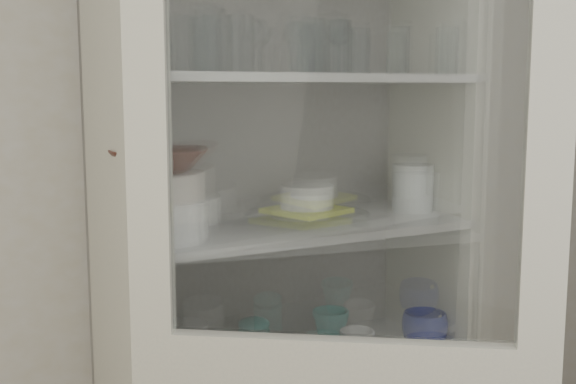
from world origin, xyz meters
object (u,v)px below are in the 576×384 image
cream_bowl (160,186)px  mug_blue (425,330)px  yellow_trivet (307,210)px  white_ramekin (307,196)px  plate_stack_back (179,209)px  teal_jar (254,342)px  white_canister (186,349)px  goblet_0 (125,41)px  grey_bowl_stack (413,188)px  glass_platter (307,216)px  mug_teal (331,327)px  pantry_cabinet (278,327)px  plate_stack_front (161,220)px  mug_white (357,346)px  goblet_2 (260,45)px  goblet_1 (296,46)px  goblet_3 (339,45)px  measuring_cups (253,371)px  terracotta_bowl (159,160)px

cream_bowl → mug_blue: cream_bowl is taller
yellow_trivet → white_ramekin: white_ramekin is taller
plate_stack_back → teal_jar: (0.18, -0.10, -0.38)m
white_ramekin → white_canister: bearing=173.4°
goblet_0 → grey_bowl_stack: 0.92m
glass_platter → mug_teal: bearing=27.6°
pantry_cabinet → plate_stack_front: size_ratio=9.13×
white_ramekin → white_canister: (-0.35, 0.04, -0.39)m
mug_white → goblet_2: bearing=121.9°
white_ramekin → mug_teal: bearing=27.6°
goblet_1 → glass_platter: (-0.00, -0.06, -0.47)m
mug_blue → goblet_1: bearing=155.0°
white_canister → goblet_3: bearing=8.8°
goblet_2 → plate_stack_back: goblet_2 is taller
pantry_cabinet → plate_stack_back: pantry_cabinet is taller
goblet_1 → yellow_trivet: (-0.00, -0.06, -0.45)m
yellow_trivet → measuring_cups: 0.46m
goblet_2 → yellow_trivet: (0.09, -0.12, -0.46)m
goblet_0 → terracotta_bowl: size_ratio=0.69×
pantry_cabinet → goblet_2: size_ratio=12.67×
goblet_3 → plate_stack_back: bearing=177.6°
goblet_0 → goblet_2: 0.39m
goblet_0 → plate_stack_back: bearing=17.3°
cream_bowl → mug_blue: 0.93m
pantry_cabinet → goblet_1: size_ratio=13.08×
plate_stack_back → glass_platter: size_ratio=0.66×
mug_teal → teal_jar: size_ratio=1.03×
terracotta_bowl → teal_jar: 0.63m
goblet_2 → measuring_cups: size_ratio=1.48×
white_canister → white_ramekin: bearing=-6.6°
terracotta_bowl → measuring_cups: 0.62m
plate_stack_back → mug_teal: bearing=-10.2°
measuring_cups → white_canister: (-0.14, 0.12, 0.05)m
goblet_1 → plate_stack_front: (-0.44, -0.13, -0.43)m
pantry_cabinet → teal_jar: pantry_cabinet is taller
goblet_3 → mug_teal: (-0.06, -0.06, -0.84)m
white_ramekin → grey_bowl_stack: (0.35, -0.02, 0.00)m
goblet_0 → measuring_cups: size_ratio=1.45×
goblet_2 → goblet_3: (0.26, 0.00, 0.01)m
yellow_trivet → white_canister: bearing=173.4°
goblet_0 → plate_stack_front: size_ratio=0.71×
goblet_1 → cream_bowl: 0.58m
glass_platter → teal_jar: 0.39m
goblet_2 → pantry_cabinet: bearing=-67.0°
goblet_1 → mug_white: bearing=-57.7°
grey_bowl_stack → mug_teal: size_ratio=1.25×
goblet_0 → glass_platter: goblet_0 is taller
plate_stack_back → terracotta_bowl: size_ratio=0.99×
glass_platter → white_ramekin: 0.06m
white_ramekin → mug_blue: 0.55m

